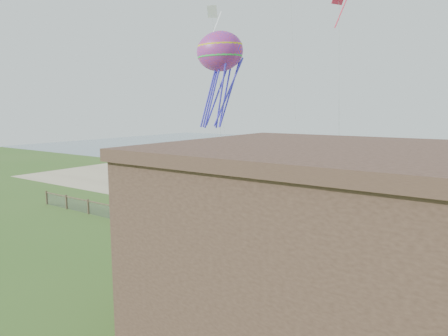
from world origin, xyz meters
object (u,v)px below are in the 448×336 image
Objects in this scene: chainlink_fence at (204,233)px; motel at (392,270)px; picnic_table at (207,271)px; octopus_kite at (220,78)px.

motel is at bearing -28.30° from chainlink_fence.
picnic_table is at bearing 165.68° from motel.
octopus_kite is (-15.08, 11.81, 7.39)m from motel.
motel reaches higher than picnic_table.
motel is at bearing -28.34° from octopus_kite.
octopus_kite is (-5.90, 9.46, 10.46)m from picnic_table.
octopus_kite is at bearing 141.94° from motel.
octopus_kite is at bearing 113.40° from chainlink_fence.
chainlink_fence is 2.41× the size of motel.
picnic_table is 15.29m from octopus_kite.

